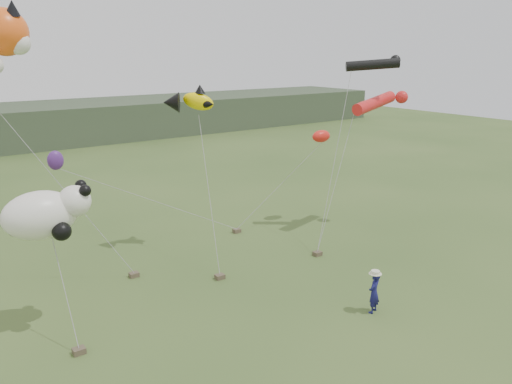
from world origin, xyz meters
The scene contains 8 objects.
ground centered at (0.00, 0.00, 0.00)m, with size 120.00×120.00×0.00m, color #385123.
headland centered at (-3.11, 44.69, 1.92)m, with size 90.00×13.00×4.00m.
festival_attendant centered at (1.89, -1.26, 0.81)m, with size 0.59×0.39×1.62m, color #151652.
sandbag_anchors centered at (-1.48, 5.41, 0.10)m, with size 12.31×6.80×0.20m.
fish_kite centered at (-0.54, 8.42, 7.33)m, with size 2.65×1.72×1.34m.
tube_kites centered at (9.07, 5.38, 7.66)m, with size 3.58×2.05×3.00m.
panda_kite centered at (-8.12, 4.55, 4.31)m, with size 2.90×1.88×1.80m.
misc_kites centered at (1.54, 10.75, 4.59)m, with size 13.86×6.81×1.71m.
Camera 1 is at (-11.63, -12.53, 9.57)m, focal length 35.00 mm.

